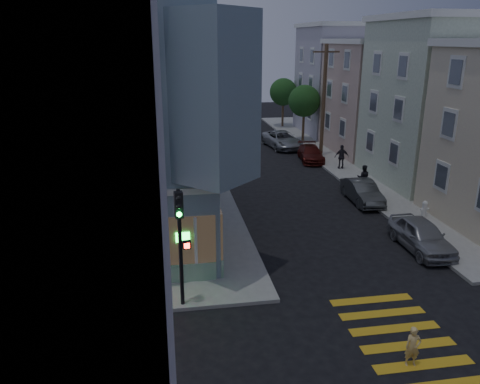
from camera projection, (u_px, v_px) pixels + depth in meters
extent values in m
plane|color=black|center=(206.00, 343.00, 15.36)|extent=(120.00, 120.00, 0.00)
cube|color=gray|center=(446.00, 154.00, 40.44)|extent=(24.00, 42.00, 0.15)
cube|color=slate|center=(61.00, 121.00, 23.00)|extent=(14.00, 14.00, 11.00)
cube|color=silver|center=(65.00, 154.00, 23.52)|extent=(14.30, 14.30, 0.25)
cube|color=#196B33|center=(41.00, 284.00, 17.98)|extent=(13.60, 0.12, 0.80)
cube|color=#382B1E|center=(36.00, 251.00, 17.54)|extent=(13.60, 0.10, 2.00)
cylinder|color=white|center=(75.00, 213.00, 17.26)|extent=(1.00, 0.12, 1.00)
cube|color=#A9B8A0|center=(469.00, 103.00, 31.68)|extent=(12.00, 8.60, 10.50)
cube|color=#BEA193|center=(403.00, 98.00, 40.35)|extent=(12.00, 8.60, 9.00)
cube|color=#A6A0B0|center=(361.00, 81.00, 48.56)|extent=(12.00, 8.60, 10.50)
cylinder|color=#4C3826|center=(324.00, 101.00, 38.26)|extent=(0.30, 0.30, 9.00)
cube|color=#4C3826|center=(326.00, 52.00, 37.05)|extent=(2.20, 0.12, 0.12)
cylinder|color=#4C3826|center=(303.00, 124.00, 44.82)|extent=(0.24, 0.24, 3.20)
sphere|color=#194518|center=(304.00, 101.00, 44.14)|extent=(3.00, 3.00, 3.00)
cylinder|color=#4C3826|center=(283.00, 112.00, 52.33)|extent=(0.24, 0.24, 3.20)
sphere|color=#194518|center=(283.00, 92.00, 51.64)|extent=(3.00, 3.00, 3.00)
imported|color=#E4C274|center=(413.00, 347.00, 14.13)|extent=(0.51, 0.37, 1.30)
imported|color=black|center=(363.00, 177.00, 30.31)|extent=(0.97, 0.86, 1.65)
imported|color=#28242D|center=(342.00, 157.00, 35.26)|extent=(1.10, 0.55, 1.81)
imported|color=#94969B|center=(421.00, 235.00, 21.98)|extent=(1.77, 4.30, 1.46)
imported|color=#3A3D3F|center=(362.00, 192.00, 28.41)|extent=(1.53, 4.13, 1.35)
imported|color=#4F1612|center=(311.00, 154.00, 38.11)|extent=(2.30, 4.50, 1.25)
imported|color=#95999F|center=(282.00, 140.00, 42.78)|extent=(3.17, 5.66, 1.49)
cylinder|color=black|center=(180.00, 249.00, 16.68)|extent=(0.14, 0.14, 4.46)
cube|color=black|center=(179.00, 205.00, 15.95)|extent=(0.32, 0.29, 0.94)
sphere|color=black|center=(178.00, 198.00, 15.73)|extent=(0.18, 0.18, 0.18)
sphere|color=black|center=(179.00, 206.00, 15.82)|extent=(0.18, 0.18, 0.18)
sphere|color=#19F23F|center=(179.00, 214.00, 15.91)|extent=(0.18, 0.18, 0.18)
cube|color=black|center=(187.00, 245.00, 16.49)|extent=(0.31, 0.22, 0.29)
cube|color=#FF2614|center=(187.00, 246.00, 16.40)|extent=(0.20, 0.02, 0.20)
cylinder|color=silver|center=(424.00, 210.00, 25.88)|extent=(0.27, 0.27, 0.68)
sphere|color=silver|center=(425.00, 203.00, 25.75)|extent=(0.30, 0.30, 0.30)
cylinder|color=silver|center=(424.00, 209.00, 25.86)|extent=(0.51, 0.14, 0.14)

